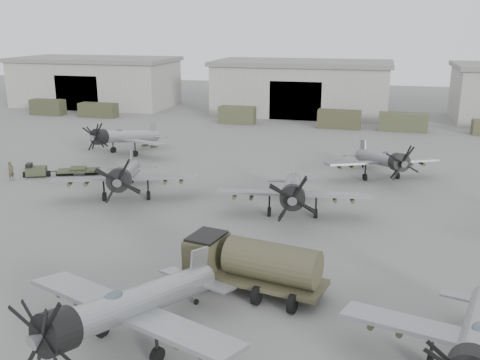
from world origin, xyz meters
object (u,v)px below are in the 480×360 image
(aircraft_mid_2, at_px, (293,191))
(tug_trailer, at_px, (52,171))
(aircraft_near_1, at_px, (124,308))
(aircraft_mid_1, at_px, (125,175))
(ground_crew, at_px, (11,171))
(aircraft_far_1, at_px, (383,160))
(aircraft_far_0, at_px, (122,137))
(aircraft_near_2, at_px, (477,339))
(fuel_tanker, at_px, (253,262))

(aircraft_mid_2, height_order, tug_trailer, aircraft_mid_2)
(aircraft_near_1, height_order, aircraft_mid_1, aircraft_mid_1)
(aircraft_mid_2, xyz_separation_m, tug_trailer, (-24.90, 5.78, -1.65))
(tug_trailer, relative_size, ground_crew, 3.68)
(aircraft_near_1, bearing_deg, aircraft_far_1, 90.68)
(aircraft_far_0, bearing_deg, aircraft_near_1, -45.37)
(ground_crew, bearing_deg, aircraft_mid_1, -93.56)
(aircraft_near_1, distance_m, aircraft_near_2, 15.18)
(aircraft_mid_1, bearing_deg, tug_trailer, 134.18)
(aircraft_near_1, xyz_separation_m, aircraft_near_2, (15.11, 1.49, -0.10))
(aircraft_far_0, xyz_separation_m, tug_trailer, (-2.73, -9.98, -1.58))
(tug_trailer, bearing_deg, aircraft_mid_1, -49.50)
(tug_trailer, distance_m, ground_crew, 3.78)
(aircraft_near_1, distance_m, tug_trailer, 32.39)
(aircraft_far_0, bearing_deg, tug_trailer, -87.18)
(aircraft_mid_2, bearing_deg, aircraft_far_0, 136.41)
(aircraft_mid_1, height_order, fuel_tanker, aircraft_mid_1)
(fuel_tanker, relative_size, tug_trailer, 1.20)
(aircraft_near_2, bearing_deg, aircraft_far_0, 147.81)
(aircraft_near_2, bearing_deg, aircraft_mid_2, 134.02)
(aircraft_mid_2, bearing_deg, ground_crew, 164.86)
(aircraft_mid_1, distance_m, ground_crew, 13.76)
(tug_trailer, bearing_deg, aircraft_far_1, -11.17)
(tug_trailer, bearing_deg, aircraft_near_1, -74.40)
(ground_crew, bearing_deg, aircraft_far_0, -16.28)
(aircraft_mid_1, relative_size, aircraft_far_0, 1.06)
(aircraft_near_2, bearing_deg, aircraft_mid_1, 157.04)
(fuel_tanker, bearing_deg, aircraft_near_1, -110.49)
(aircraft_mid_1, xyz_separation_m, fuel_tanker, (14.12, -12.99, -0.48))
(aircraft_far_1, xyz_separation_m, ground_crew, (-34.54, -9.12, -1.08))
(aircraft_near_1, bearing_deg, ground_crew, 155.69)
(aircraft_near_2, distance_m, aircraft_far_1, 30.69)
(fuel_tanker, distance_m, tug_trailer, 30.62)
(aircraft_mid_1, relative_size, fuel_tanker, 1.47)
(tug_trailer, bearing_deg, aircraft_far_0, 51.48)
(aircraft_far_0, relative_size, ground_crew, 6.12)
(aircraft_mid_1, distance_m, aircraft_far_0, 17.04)
(aircraft_mid_2, bearing_deg, fuel_tanker, -99.47)
(aircraft_far_0, height_order, fuel_tanker, aircraft_far_0)
(fuel_tanker, relative_size, ground_crew, 4.41)
(aircraft_mid_2, relative_size, aircraft_far_1, 1.11)
(aircraft_mid_2, relative_size, aircraft_far_0, 1.05)
(aircraft_far_0, height_order, tug_trailer, aircraft_far_0)
(aircraft_near_2, distance_m, fuel_tanker, 12.11)
(tug_trailer, xyz_separation_m, ground_crew, (-2.91, -2.38, 0.41))
(aircraft_near_2, relative_size, fuel_tanker, 1.38)
(aircraft_mid_2, bearing_deg, aircraft_near_2, -67.87)
(aircraft_far_0, distance_m, fuel_tanker, 35.66)
(aircraft_far_0, xyz_separation_m, fuel_tanker, (21.88, -28.15, -0.34))
(aircraft_far_0, distance_m, aircraft_far_1, 29.07)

